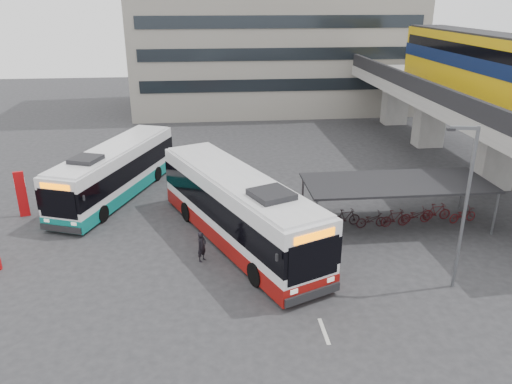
{
  "coord_description": "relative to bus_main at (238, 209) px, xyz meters",
  "views": [
    {
      "loc": [
        -1.69,
        -21.38,
        11.91
      ],
      "look_at": [
        0.88,
        3.64,
        2.0
      ],
      "focal_mm": 35.0,
      "sensor_mm": 36.0,
      "label": 1
    }
  ],
  "objects": [
    {
      "name": "road_markings",
      "position": [
        2.73,
        -4.87,
        -1.8
      ],
      "size": [
        0.15,
        7.6,
        0.01
      ],
      "color": "beige",
      "rests_on": "ground"
    },
    {
      "name": "sign_totem_north",
      "position": [
        -12.09,
        4.45,
        -0.41
      ],
      "size": [
        0.58,
        0.29,
        2.71
      ],
      "rotation": [
        0.0,
        0.0,
        0.23
      ],
      "color": "#B30B0E",
      "rests_on": "ground"
    },
    {
      "name": "bus_teal",
      "position": [
        -7.23,
        7.08,
        -0.19
      ],
      "size": [
        6.55,
        11.89,
        3.48
      ],
      "rotation": [
        0.0,
        0.0,
        -0.36
      ],
      "color": "white",
      "rests_on": "ground"
    },
    {
      "name": "bike_shelter",
      "position": [
        8.73,
        1.13,
        -0.45
      ],
      "size": [
        10.0,
        4.0,
        2.54
      ],
      "color": "#595B60",
      "rests_on": "ground"
    },
    {
      "name": "pedestrian",
      "position": [
        -1.87,
        -1.9,
        -1.05
      ],
      "size": [
        0.63,
        0.65,
        1.51
      ],
      "primitive_type": "imported",
      "rotation": [
        0.0,
        0.0,
        0.89
      ],
      "color": "black",
      "rests_on": "ground"
    },
    {
      "name": "viaduct",
      "position": [
        17.23,
        9.67,
        4.43
      ],
      "size": [
        8.0,
        32.0,
        9.68
      ],
      "color": "gray",
      "rests_on": "ground"
    },
    {
      "name": "ground",
      "position": [
        0.23,
        -1.87,
        -1.8
      ],
      "size": [
        120.0,
        120.0,
        0.0
      ],
      "primitive_type": "plane",
      "color": "#28282B",
      "rests_on": "ground"
    },
    {
      "name": "bus_main",
      "position": [
        0.0,
        0.0,
        0.0
      ],
      "size": [
        7.89,
        13.16,
        3.89
      ],
      "rotation": [
        0.0,
        0.0,
        0.42
      ],
      "color": "white",
      "rests_on": "ground"
    },
    {
      "name": "lamp_post",
      "position": [
        8.98,
        -5.31,
        2.31
      ],
      "size": [
        1.26,
        0.37,
        7.22
      ],
      "rotation": [
        0.0,
        0.0,
        -0.18
      ],
      "color": "#595B60",
      "rests_on": "ground"
    }
  ]
}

